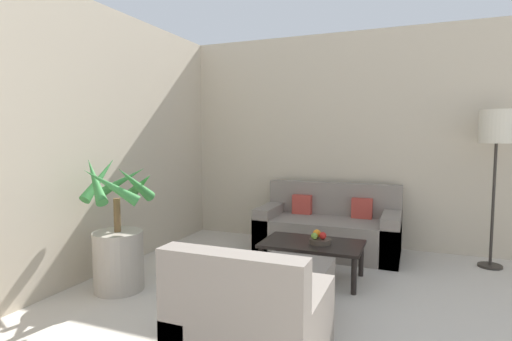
{
  "coord_description": "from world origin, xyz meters",
  "views": [
    {
      "loc": [
        -0.19,
        1.52,
        1.4
      ],
      "look_at": [
        -1.89,
        5.79,
        1.0
      ],
      "focal_mm": 28.0,
      "sensor_mm": 36.0,
      "label": 1
    }
  ],
  "objects": [
    {
      "name": "wall_back",
      "position": [
        0.0,
        6.71,
        1.35
      ],
      "size": [
        7.82,
        0.06,
        2.7
      ],
      "color": "beige",
      "rests_on": "ground_plane"
    },
    {
      "name": "potted_palm",
      "position": [
        -2.66,
        4.34,
        0.43
      ],
      "size": [
        0.7,
        0.71,
        1.23
      ],
      "color": "#ADA393",
      "rests_on": "ground_plane"
    },
    {
      "name": "sofa_loveseat",
      "position": [
        -1.13,
        6.23,
        0.28
      ],
      "size": [
        1.64,
        0.8,
        0.81
      ],
      "color": "gray",
      "rests_on": "ground_plane"
    },
    {
      "name": "floor_lamp",
      "position": [
        0.59,
        6.31,
        1.43
      ],
      "size": [
        0.35,
        0.35,
        1.67
      ],
      "color": "#2D2823",
      "rests_on": "ground_plane"
    },
    {
      "name": "coffee_table",
      "position": [
        -1.09,
        5.27,
        0.32
      ],
      "size": [
        0.97,
        0.59,
        0.36
      ],
      "color": "black",
      "rests_on": "ground_plane"
    },
    {
      "name": "fruit_bowl",
      "position": [
        -1.01,
        5.26,
        0.39
      ],
      "size": [
        0.21,
        0.21,
        0.05
      ],
      "color": "#42382D",
      "rests_on": "coffee_table"
    },
    {
      "name": "apple_red",
      "position": [
        -0.99,
        5.25,
        0.44
      ],
      "size": [
        0.07,
        0.07,
        0.07
      ],
      "color": "red",
      "rests_on": "fruit_bowl"
    },
    {
      "name": "apple_green",
      "position": [
        -1.06,
        5.22,
        0.44
      ],
      "size": [
        0.06,
        0.06,
        0.06
      ],
      "color": "olive",
      "rests_on": "fruit_bowl"
    },
    {
      "name": "orange_fruit",
      "position": [
        -1.05,
        5.29,
        0.45
      ],
      "size": [
        0.08,
        0.08,
        0.08
      ],
      "color": "orange",
      "rests_on": "fruit_bowl"
    },
    {
      "name": "armchair",
      "position": [
        -1.04,
        3.58,
        0.27
      ],
      "size": [
        0.8,
        0.77,
        0.81
      ],
      "color": "gray",
      "rests_on": "ground_plane"
    },
    {
      "name": "ottoman",
      "position": [
        -1.03,
        4.42,
        0.21
      ],
      "size": [
        0.55,
        0.54,
        0.42
      ],
      "color": "gray",
      "rests_on": "ground_plane"
    }
  ]
}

